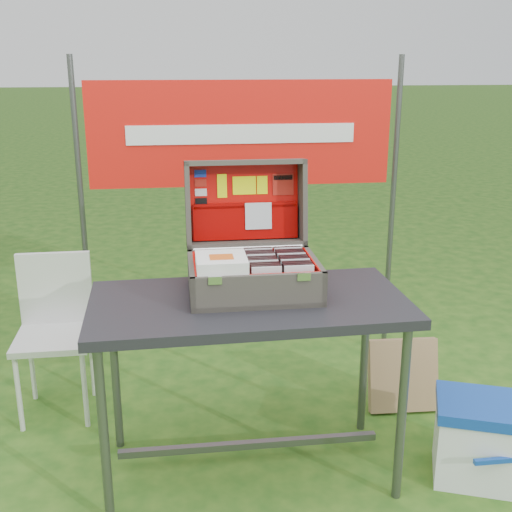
{
  "coord_description": "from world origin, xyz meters",
  "views": [
    {
      "loc": [
        -0.36,
        -2.3,
        1.68
      ],
      "look_at": [
        -0.05,
        0.1,
        0.93
      ],
      "focal_mm": 45.0,
      "sensor_mm": 36.0,
      "label": 1
    }
  ],
  "objects": [
    {
      "name": "songbook_5",
      "position": [
        -0.19,
        0.03,
        0.94
      ],
      "size": [
        0.19,
        0.19,
        0.0
      ],
      "primitive_type": "cube",
      "color": "white",
      "rests_on": "suitcase_base_wall_front"
    },
    {
      "name": "cd_right_4",
      "position": [
        0.09,
        0.04,
        0.87
      ],
      "size": [
        0.11,
        0.01,
        0.13
      ],
      "primitive_type": "cube",
      "color": "silver",
      "rests_on": "suitcase_liner_floor"
    },
    {
      "name": "cd_left_5",
      "position": [
        -0.03,
        0.06,
        0.87
      ],
      "size": [
        0.11,
        0.01,
        0.13
      ],
      "primitive_type": "cube",
      "color": "black",
      "rests_on": "suitcase_liner_floor"
    },
    {
      "name": "cd_right_13",
      "position": [
        0.09,
        0.22,
        0.87
      ],
      "size": [
        0.11,
        0.01,
        0.13
      ],
      "primitive_type": "cube",
      "color": "black",
      "rests_on": "suitcase_liner_floor"
    },
    {
      "name": "songbook_8",
      "position": [
        -0.19,
        0.03,
        0.96
      ],
      "size": [
        0.19,
        0.19,
        0.0
      ],
      "primitive_type": "cube",
      "color": "white",
      "rests_on": "suitcase_base_wall_front"
    },
    {
      "name": "lid_sticker_cc_a",
      "position": [
        -0.25,
        0.43,
        1.21
      ],
      "size": [
        0.05,
        0.01,
        0.03
      ],
      "primitive_type": "cube",
      "rotation": [
        -1.7,
        0.0,
        0.0
      ],
      "color": "#1933B2",
      "rests_on": "suitcase_lid_liner"
    },
    {
      "name": "songbook_1",
      "position": [
        -0.19,
        0.03,
        0.92
      ],
      "size": [
        0.19,
        0.19,
        0.0
      ],
      "primitive_type": "cube",
      "color": "white",
      "rests_on": "suitcase_base_wall_front"
    },
    {
      "name": "chair_seat",
      "position": [
        -0.96,
        0.62,
        0.4
      ],
      "size": [
        0.36,
        0.36,
        0.03
      ],
      "primitive_type": "cube",
      "rotation": [
        0.0,
        0.0,
        0.01
      ],
      "color": "silver",
      "rests_on": "ground"
    },
    {
      "name": "cd_right_3",
      "position": [
        0.09,
        0.02,
        0.87
      ],
      "size": [
        0.11,
        0.01,
        0.13
      ],
      "primitive_type": "cube",
      "color": "black",
      "rests_on": "suitcase_liner_floor"
    },
    {
      "name": "suitcase_lid_liner",
      "position": [
        -0.06,
        0.42,
        1.08
      ],
      "size": [
        0.47,
        0.05,
        0.32
      ],
      "primitive_type": "cube",
      "rotation": [
        -1.7,
        0.0,
        0.0
      ],
      "color": "#ED0003",
      "rests_on": "suitcase_lid_back"
    },
    {
      "name": "cd_left_0",
      "position": [
        -0.03,
        -0.04,
        0.87
      ],
      "size": [
        0.11,
        0.01,
        0.13
      ],
      "primitive_type": "cube",
      "color": "silver",
      "rests_on": "suitcase_liner_floor"
    },
    {
      "name": "suitcase_liner_floor",
      "position": [
        -0.06,
        0.1,
        0.8
      ],
      "size": [
        0.47,
        0.33,
        0.01
      ],
      "primitive_type": "cube",
      "color": "#ED0003",
      "rests_on": "suitcase_base_bottom"
    },
    {
      "name": "suitcase_latch_right",
      "position": [
        0.1,
        -0.09,
        0.9
      ],
      "size": [
        0.05,
        0.01,
        0.03
      ],
      "primitive_type": "cube",
      "color": "silver",
      "rests_on": "suitcase_base_wall_front"
    },
    {
      "name": "cd_right_8",
      "position": [
        0.09,
        0.12,
        0.87
      ],
      "size": [
        0.11,
        0.01,
        0.13
      ],
      "primitive_type": "cube",
      "color": "silver",
      "rests_on": "suitcase_liner_floor"
    },
    {
      "name": "lid_card_neon_tall",
      "position": [
        -0.16,
        0.42,
        1.15
      ],
      "size": [
        0.04,
        0.02,
        0.1
      ],
      "primitive_type": "cube",
      "rotation": [
        -1.7,
        0.0,
        0.0
      ],
      "color": "#EFFB09",
      "rests_on": "suitcase_lid_liner"
    },
    {
      "name": "cd_right_0",
      "position": [
        0.09,
        -0.04,
        0.87
      ],
      "size": [
        0.11,
        0.01,
        0.13
      ],
      "primitive_type": "cube",
      "color": "silver",
      "rests_on": "suitcase_liner_floor"
    },
    {
      "name": "suitcase_pocket_cd",
      "position": [
        -0.01,
        0.37,
        1.03
      ],
      "size": [
        0.11,
        0.02,
        0.11
      ],
      "primitive_type": "cube",
      "rotation": [
        -1.7,
        0.0,
        0.0
      ],
      "color": "silver",
      "rests_on": "suitcase_lid_pocket"
    },
    {
      "name": "lid_sticker_cc_d",
      "position": [
        -0.25,
        0.41,
        1.09
      ],
      "size": [
        0.05,
        0.01,
        0.03
      ],
      "primitive_type": "cube",
      "rotation": [
        -1.7,
        0.0,
        0.0
      ],
      "color": "black",
      "rests_on": "suitcase_lid_liner"
    },
    {
      "name": "suitcase_liner_wall_right",
      "position": [
        0.17,
        0.1,
        0.85
      ],
      "size": [
        0.01,
        0.33,
        0.12
      ],
      "primitive_type": "cube",
      "color": "#ED0003",
      "rests_on": "suitcase_base_bottom"
    },
    {
      "name": "lid_card_neon_small",
      "position": [
        0.02,
        0.42,
        1.15
      ],
      "size": [
        0.05,
        0.01,
        0.08
      ],
      "primitive_type": "cube",
      "rotation": [
        -1.7,
        0.0,
        0.0
      ],
      "color": "#EFFB09",
      "rests_on": "suitcase_lid_liner"
    },
    {
      "name": "cd_right_12",
      "position": [
        0.09,
        0.2,
        0.87
      ],
      "size": [
        0.11,
        0.01,
        0.13
      ],
      "primitive_type": "cube",
      "color": "silver",
      "rests_on": "suitcase_liner_floor"
    },
    {
      "name": "cd_left_6",
      "position": [
        -0.03,
        0.08,
        0.87
      ],
      "size": [
        0.11,
        0.01,
        0.13
      ],
      "primitive_type": "cube",
      "color": "black",
      "rests_on": "suitcase_liner_floor"
    },
    {
      "name": "cd_left_8",
      "position": [
        -0.03,
        0.12,
        0.87
      ],
      "size": [
        0.11,
        0.01,
        0.13
      ],
      "primitive_type": "cube",
      "color": "silver",
      "rests_on": "suitcase_liner_floor"
    },
    {
      "name": "cooler_lid",
      "position": [
        0.86,
        -0.13,
        0.32
      ],
      "size": [
        0.48,
        0.42,
        0.05
      ],
      "primitive_type": "cube",
      "rotation": [
        0.0,
        0.0,
        -0.36
      ],
      "color": "#113E9D",
      "rests_on": "cooler_body"
    },
    {
      "name": "cd_left_7",
      "position": [
        -0.03,
        0.1,
        0.87
      ],
      "size": [
        0.11,
        0.01,
        0.13
      ],
      "primitive_type": "cube",
      "color": "black",
      "rests_on": "suitcase_liner_floor"
    },
    {
      "name": "suitcase_liner_wall_left",
      "position": [
        -0.29,
        0.1,
        0.85
      ],
      "size": [
        0.01,
        0.33,
        0.12
      ],
      "primitive_type": "cube",
      "color": "#ED0003",
      "rests_on": "suitcase_base_bottom"
    },
    {
      "name": "cd_left_13",
      "position": [
        -0.03,
        0.22,
        0.87
      ],
      "size": [
        0.11,
        0.01,
        0.13
      ],
      "primitive_type": "cube",
      "color": "black",
      "rests_on": "suitcase_liner_floor"
    },
    {
      "name": "songbook_2",
      "position": [
        -0.19,
        0.03,
        0.93
      ],
      "size": [
        0.19,
        0.19,
        0.0
      ],
      "primitive_type": "cube",
      "color": "white",
      "rests_on": "suitcase_base_wall_front"
    },
    {
      "name": "lid_sticker_cc_c",
      "position": [
        -0.25,
        0.42,
        1.13
      ],
      "size": [
        0.05,
        0.01,
        0.03
      ],
      "primitive_type": "cube",
      "rotation": [
        -1.7,
        0.0,
        0.0
      ],
      "color": "white",
      "rests_on": "suitcase_lid_liner"
    },
    {
      "name": "lid_sticker_band",
      "position": [
        0.11,
        0.42,
        1.15
      ],
      "size": [
        0.09,
        0.01,
        0.09
      ],
      "primitive_type": "cube",
      "rotation": [
        -1.7,
        0.0,
        0.0
      ],
      "color": "red",
      "rests_on": "suitcase_lid_liner"
    },
    {
      "name": "lid_sticker_cc_b",
      "position": [
        -0.25,
        0.42,
        1.17
      ],
      "size": [
        0.05,
        0.01,
        0.03
      ],
      "primitive_type": "cube",
      "rotation": [
        -1.7,
        0.0,
        0.0
      ],
      "color": "red",
      "rests_on": "suitcase_lid_liner"
    },
    {
      "name": "table_leg_br",
      "position": [
        0.47,
        0.29,
        0.37
      ],
      "size": [
        0.04,
        0.04,
        0.74
      ],
      "primitive_type": "cylinder",
      "color": "#59595B",
      "rests_on": "ground"
    },
    {
      "name": "cd_right_11",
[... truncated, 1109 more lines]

